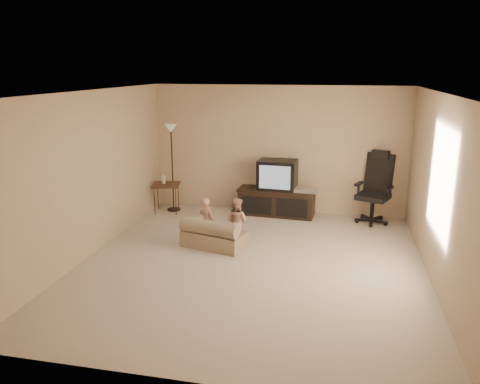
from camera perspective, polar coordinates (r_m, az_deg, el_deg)
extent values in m
plane|color=beige|center=(7.01, 1.39, -8.81)|extent=(5.50, 5.50, 0.00)
plane|color=silver|center=(6.42, 1.53, 12.05)|extent=(5.50, 5.50, 0.00)
plane|color=tan|center=(9.27, 4.61, 5.14)|extent=(5.00, 0.00, 5.00)
plane|color=tan|center=(4.07, -5.79, -7.95)|extent=(5.00, 0.00, 5.00)
plane|color=tan|center=(7.47, -17.76, 2.07)|extent=(0.00, 5.50, 5.50)
plane|color=tan|center=(6.64, 23.19, -0.01)|extent=(0.00, 5.50, 5.50)
cube|color=black|center=(9.24, 4.48, -1.35)|extent=(1.49, 0.62, 0.47)
cube|color=black|center=(9.17, 4.52, 0.24)|extent=(1.53, 0.66, 0.04)
cube|color=black|center=(9.06, 2.02, -1.61)|extent=(0.60, 0.06, 0.35)
cube|color=black|center=(8.93, 6.30, -1.95)|extent=(0.60, 0.06, 0.35)
cube|color=black|center=(9.12, 4.58, 2.14)|extent=(0.76, 0.57, 0.57)
cube|color=white|center=(8.86, 4.24, 1.77)|extent=(0.60, 0.05, 0.45)
cube|color=#B9B9BC|center=(9.02, 8.03, 0.22)|extent=(0.44, 0.32, 0.06)
cylinder|color=black|center=(9.05, 15.80, -2.03)|extent=(0.07, 0.07, 0.43)
cube|color=black|center=(8.99, 15.91, -0.53)|extent=(0.70, 0.70, 0.10)
cube|color=black|center=(9.13, 16.62, 2.21)|extent=(0.54, 0.37, 0.75)
cube|color=black|center=(9.06, 16.78, 4.38)|extent=(0.34, 0.22, 0.17)
cube|color=black|center=(9.03, 14.28, 0.98)|extent=(0.18, 0.30, 0.04)
cube|color=black|center=(8.85, 17.75, 0.45)|extent=(0.18, 0.30, 0.04)
cube|color=brown|center=(9.42, -9.00, 0.89)|extent=(0.62, 0.62, 0.03)
cylinder|color=#302315|center=(9.33, -10.38, -1.10)|extent=(0.01, 0.01, 0.57)
cylinder|color=#302315|center=(9.26, -7.84, -1.11)|extent=(0.01, 0.01, 0.57)
cylinder|color=#302315|center=(9.72, -9.97, -0.42)|extent=(0.01, 0.01, 0.57)
cylinder|color=#302315|center=(9.66, -7.53, -0.42)|extent=(0.01, 0.01, 0.57)
cylinder|color=beige|center=(9.45, -9.30, 1.48)|extent=(0.07, 0.07, 0.15)
cone|color=#D5B08B|center=(9.42, -9.32, 2.06)|extent=(0.06, 0.06, 0.05)
cylinder|color=#302315|center=(9.65, -8.06, -2.10)|extent=(0.27, 0.27, 0.03)
cylinder|color=#302315|center=(9.45, -8.24, 2.65)|extent=(0.03, 0.03, 1.65)
cone|color=beige|center=(9.31, -8.43, 7.67)|extent=(0.23, 0.23, 0.16)
cube|color=tan|center=(7.65, -3.07, -5.69)|extent=(1.11, 0.78, 0.26)
cylinder|color=tan|center=(7.42, -3.77, -4.38)|extent=(1.01, 0.48, 0.24)
imported|color=tan|center=(7.79, -4.11, -3.40)|extent=(0.32, 0.27, 0.75)
imported|color=tan|center=(7.62, -0.43, -3.61)|extent=(0.43, 0.33, 0.79)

